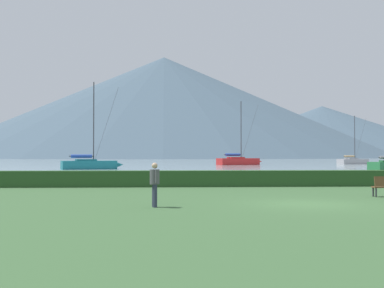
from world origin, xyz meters
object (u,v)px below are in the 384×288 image
sailboat_slip_0 (90,164)px  sailboat_slip_6 (239,161)px  person_seated_viewer (155,181)px  sailboat_slip_4 (353,161)px

sailboat_slip_0 → sailboat_slip_6: 35.80m
sailboat_slip_0 → person_seated_viewer: 49.36m
sailboat_slip_4 → person_seated_viewer: bearing=-136.5°
person_seated_viewer → sailboat_slip_4: bearing=47.2°
sailboat_slip_0 → sailboat_slip_4: bearing=15.7°
sailboat_slip_6 → person_seated_viewer: (-14.40, -74.89, 0.20)m
person_seated_viewer → sailboat_slip_0: bearing=84.2°
sailboat_slip_4 → person_seated_viewer: size_ratio=6.09×
sailboat_slip_0 → sailboat_slip_4: (49.04, 33.35, -0.06)m
sailboat_slip_0 → sailboat_slip_6: (24.09, 26.49, 0.07)m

